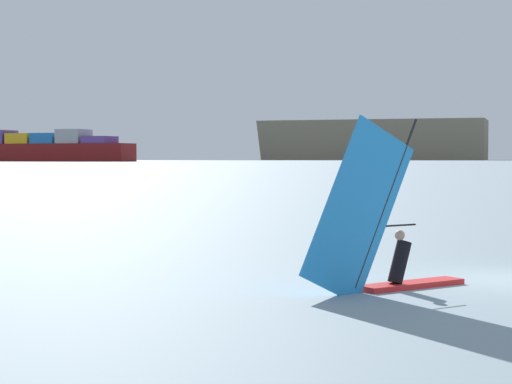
# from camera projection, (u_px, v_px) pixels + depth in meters

# --- Properties ---
(ground_plane) EXTENTS (4000.00, 4000.00, 0.00)m
(ground_plane) POSITION_uv_depth(u_px,v_px,m) (511.00, 280.00, 20.37)
(ground_plane) COLOR gray
(windsurfer) EXTENTS (3.53, 3.06, 3.95)m
(windsurfer) POSITION_uv_depth(u_px,v_px,m) (383.00, 242.00, 18.72)
(windsurfer) COLOR red
(windsurfer) RESTS_ON ground_plane
(cargo_ship) EXTENTS (175.19, 63.03, 40.52)m
(cargo_ship) POSITION_uv_depth(u_px,v_px,m) (22.00, 147.00, 659.27)
(cargo_ship) COLOR maroon
(cargo_ship) RESTS_ON ground_plane
(distant_headland) EXTENTS (1092.81, 659.82, 44.77)m
(distant_headland) POSITION_uv_depth(u_px,v_px,m) (139.00, 144.00, 1306.05)
(distant_headland) COLOR #756B56
(distant_headland) RESTS_ON ground_plane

